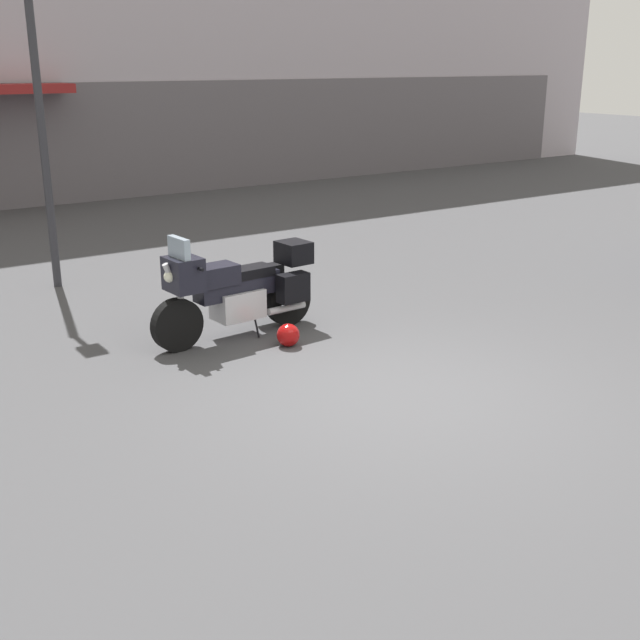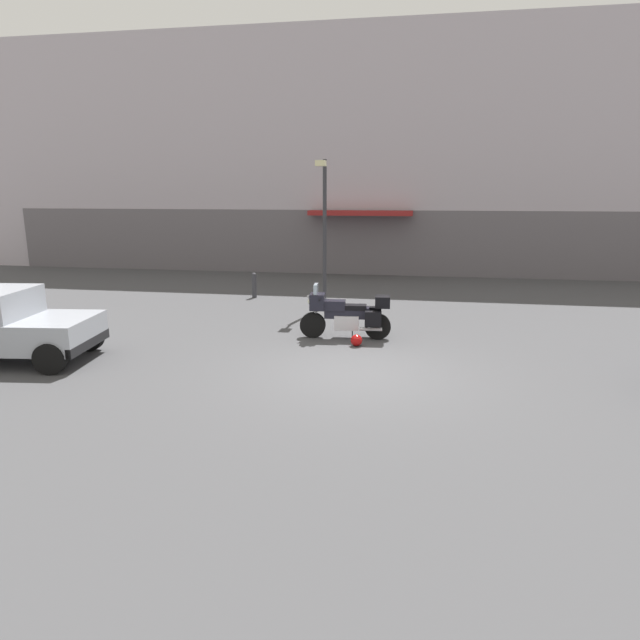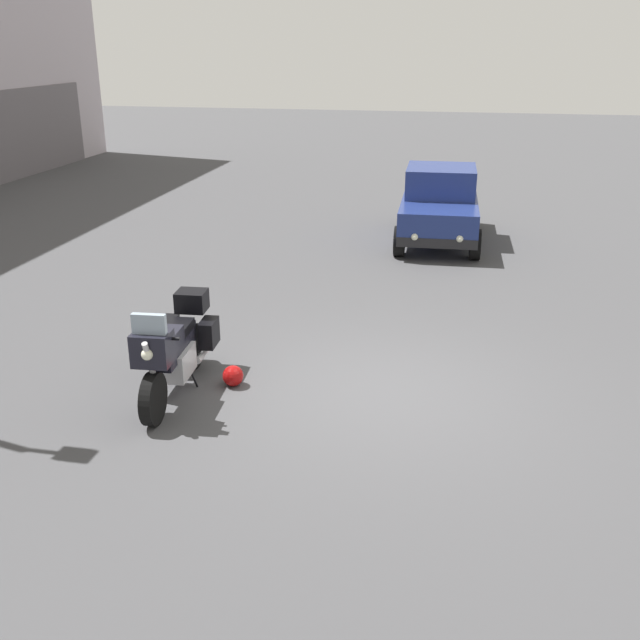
{
  "view_description": "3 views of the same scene",
  "coord_description": "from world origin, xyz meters",
  "px_view_note": "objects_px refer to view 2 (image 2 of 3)",
  "views": [
    {
      "loc": [
        -5.03,
        -5.85,
        3.3
      ],
      "look_at": [
        -0.6,
        0.64,
        0.75
      ],
      "focal_mm": 45.13,
      "sensor_mm": 36.0,
      "label": 1
    },
    {
      "loc": [
        1.09,
        -10.54,
        3.56
      ],
      "look_at": [
        -0.82,
        0.48,
        0.94
      ],
      "focal_mm": 30.74,
      "sensor_mm": 36.0,
      "label": 2
    },
    {
      "loc": [
        -8.63,
        -0.93,
        4.3
      ],
      "look_at": [
        0.33,
        0.86,
        0.81
      ],
      "focal_mm": 41.5,
      "sensor_mm": 36.0,
      "label": 3
    }
  ],
  "objects_px": {
    "streetlamp_curbside": "(324,219)",
    "motorcycle": "(347,314)",
    "helmet": "(356,340)",
    "bollard_curbside": "(254,284)"
  },
  "relations": [
    {
      "from": "helmet",
      "to": "bollard_curbside",
      "type": "relative_size",
      "value": 0.32
    },
    {
      "from": "helmet",
      "to": "streetlamp_curbside",
      "type": "relative_size",
      "value": 0.06
    },
    {
      "from": "motorcycle",
      "to": "helmet",
      "type": "bearing_deg",
      "value": 111.02
    },
    {
      "from": "helmet",
      "to": "streetlamp_curbside",
      "type": "xyz_separation_m",
      "value": [
        -1.47,
        4.14,
        2.63
      ]
    },
    {
      "from": "helmet",
      "to": "bollard_curbside",
      "type": "xyz_separation_m",
      "value": [
        -4.13,
        5.51,
        0.32
      ]
    },
    {
      "from": "helmet",
      "to": "streetlamp_curbside",
      "type": "height_order",
      "value": "streetlamp_curbside"
    },
    {
      "from": "motorcycle",
      "to": "bollard_curbside",
      "type": "distance_m",
      "value": 6.18
    },
    {
      "from": "streetlamp_curbside",
      "to": "motorcycle",
      "type": "bearing_deg",
      "value": -71.51
    },
    {
      "from": "motorcycle",
      "to": "streetlamp_curbside",
      "type": "xyz_separation_m",
      "value": [
        -1.16,
        3.47,
        2.15
      ]
    },
    {
      "from": "streetlamp_curbside",
      "to": "bollard_curbside",
      "type": "distance_m",
      "value": 3.78
    }
  ]
}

